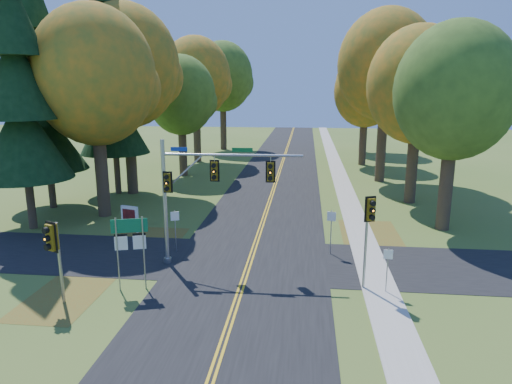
# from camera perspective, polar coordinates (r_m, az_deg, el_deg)

# --- Properties ---
(ground) EXTENTS (160.00, 160.00, 0.00)m
(ground) POSITION_cam_1_polar(r_m,az_deg,el_deg) (22.25, -1.37, -10.45)
(ground) COLOR #425F21
(ground) RESTS_ON ground
(road_main) EXTENTS (8.00, 160.00, 0.02)m
(road_main) POSITION_cam_1_polar(r_m,az_deg,el_deg) (22.25, -1.37, -10.43)
(road_main) COLOR black
(road_main) RESTS_ON ground
(road_cross) EXTENTS (60.00, 6.00, 0.02)m
(road_cross) POSITION_cam_1_polar(r_m,az_deg,el_deg) (24.08, -0.73, -8.54)
(road_cross) COLOR black
(road_cross) RESTS_ON ground
(centerline_left) EXTENTS (0.10, 160.00, 0.01)m
(centerline_left) POSITION_cam_1_polar(r_m,az_deg,el_deg) (22.25, -1.63, -10.38)
(centerline_left) COLOR gold
(centerline_left) RESTS_ON road_main
(centerline_right) EXTENTS (0.10, 160.00, 0.01)m
(centerline_right) POSITION_cam_1_polar(r_m,az_deg,el_deg) (22.23, -1.11, -10.40)
(centerline_right) COLOR gold
(centerline_right) RESTS_ON road_main
(sidewalk_east) EXTENTS (1.60, 160.00, 0.06)m
(sidewalk_east) POSITION_cam_1_polar(r_m,az_deg,el_deg) (22.33, 14.90, -10.74)
(sidewalk_east) COLOR #9E998E
(sidewalk_east) RESTS_ON ground
(leaf_patch_w_near) EXTENTS (4.00, 6.00, 0.00)m
(leaf_patch_w_near) POSITION_cam_1_polar(r_m,az_deg,el_deg) (27.40, -13.90, -6.21)
(leaf_patch_w_near) COLOR brown
(leaf_patch_w_near) RESTS_ON ground
(leaf_patch_e) EXTENTS (3.50, 8.00, 0.00)m
(leaf_patch_e) POSITION_cam_1_polar(r_m,az_deg,el_deg) (27.97, 14.35, -5.83)
(leaf_patch_e) COLOR brown
(leaf_patch_e) RESTS_ON ground
(leaf_patch_w_far) EXTENTS (3.00, 5.00, 0.00)m
(leaf_patch_w_far) POSITION_cam_1_polar(r_m,az_deg,el_deg) (21.92, -22.79, -11.90)
(leaf_patch_w_far) COLOR brown
(leaf_patch_w_far) RESTS_ON ground
(tree_w_a) EXTENTS (8.00, 8.00, 14.15)m
(tree_w_a) POSITION_cam_1_polar(r_m,az_deg,el_deg) (32.68, -19.39, 13.45)
(tree_w_a) COLOR #38281C
(tree_w_a) RESTS_ON ground
(tree_e_a) EXTENTS (7.20, 7.20, 12.73)m
(tree_e_a) POSITION_cam_1_polar(r_m,az_deg,el_deg) (30.29, 23.70, 11.36)
(tree_e_a) COLOR #38281C
(tree_e_a) RESTS_ON ground
(tree_w_b) EXTENTS (8.60, 8.60, 15.38)m
(tree_w_b) POSITION_cam_1_polar(r_m,az_deg,el_deg) (39.28, -15.87, 14.80)
(tree_w_b) COLOR #38281C
(tree_w_b) RESTS_ON ground
(tree_e_b) EXTENTS (7.60, 7.60, 13.33)m
(tree_e_b) POSITION_cam_1_polar(r_m,az_deg,el_deg) (36.71, 19.71, 12.39)
(tree_e_b) COLOR #38281C
(tree_e_b) RESTS_ON ground
(tree_w_c) EXTENTS (6.80, 6.80, 11.91)m
(tree_w_c) POSITION_cam_1_polar(r_m,az_deg,el_deg) (46.34, -9.28, 11.80)
(tree_w_c) COLOR #38281C
(tree_w_c) RESTS_ON ground
(tree_e_c) EXTENTS (8.80, 8.80, 15.79)m
(tree_e_c) POSITION_cam_1_polar(r_m,az_deg,el_deg) (44.50, 16.07, 14.92)
(tree_e_c) COLOR #38281C
(tree_e_c) RESTS_ON ground
(tree_w_d) EXTENTS (8.20, 8.20, 14.56)m
(tree_w_d) POSITION_cam_1_polar(r_m,az_deg,el_deg) (54.92, -7.48, 13.96)
(tree_w_d) COLOR #38281C
(tree_w_d) RESTS_ON ground
(tree_e_d) EXTENTS (7.00, 7.00, 12.32)m
(tree_e_d) POSITION_cam_1_polar(r_m,az_deg,el_deg) (53.47, 13.60, 12.08)
(tree_e_d) COLOR #38281C
(tree_e_d) RESTS_ON ground
(tree_w_e) EXTENTS (8.40, 8.40, 14.97)m
(tree_w_e) POSITION_cam_1_polar(r_m,az_deg,el_deg) (65.35, -4.12, 14.14)
(tree_w_e) COLOR #38281C
(tree_w_e) RESTS_ON ground
(tree_e_e) EXTENTS (7.80, 7.80, 13.74)m
(tree_e_e) POSITION_cam_1_polar(r_m,az_deg,el_deg) (64.25, 13.56, 13.05)
(tree_e_e) COLOR #38281C
(tree_e_e) RESTS_ON ground
(pine_a) EXTENTS (5.60, 5.60, 19.48)m
(pine_a) POSITION_cam_1_polar(r_m,az_deg,el_deg) (31.37, -27.74, 12.19)
(pine_a) COLOR #38281C
(pine_a) RESTS_ON ground
(pine_b) EXTENTS (5.60, 5.60, 17.31)m
(pine_b) POSITION_cam_1_polar(r_m,az_deg,el_deg) (36.41, -25.18, 10.76)
(pine_b) COLOR #38281C
(pine_b) RESTS_ON ground
(pine_c) EXTENTS (5.60, 5.60, 20.56)m
(pine_c) POSITION_cam_1_polar(r_m,az_deg,el_deg) (39.49, -17.73, 13.69)
(pine_c) COLOR #38281C
(pine_c) RESTS_ON ground
(traffic_mast) EXTENTS (7.03, 0.68, 6.37)m
(traffic_mast) POSITION_cam_1_polar(r_m,az_deg,el_deg) (22.60, -7.22, 0.76)
(traffic_mast) COLOR #989BA1
(traffic_mast) RESTS_ON ground
(east_signal_pole) EXTENTS (0.48, 0.58, 4.33)m
(east_signal_pole) POSITION_cam_1_polar(r_m,az_deg,el_deg) (20.25, 13.96, -3.37)
(east_signal_pole) COLOR #989CA0
(east_signal_pole) RESTS_ON ground
(ped_signal_pole) EXTENTS (0.54, 0.65, 3.60)m
(ped_signal_pole) POSITION_cam_1_polar(r_m,az_deg,el_deg) (20.32, -24.04, -5.89)
(ped_signal_pole) COLOR gray
(ped_signal_pole) RESTS_ON ground
(route_sign_cluster) EXTENTS (1.52, 0.49, 3.36)m
(route_sign_cluster) POSITION_cam_1_polar(r_m,az_deg,el_deg) (20.78, -15.47, -5.68)
(route_sign_cluster) COLOR gray
(route_sign_cluster) RESTS_ON ground
(info_kiosk) EXTENTS (1.18, 0.48, 1.63)m
(info_kiosk) POSITION_cam_1_polar(r_m,az_deg,el_deg) (29.50, -15.48, -3.26)
(info_kiosk) COLOR white
(info_kiosk) RESTS_ON ground
(reg_sign_e_north) EXTENTS (0.46, 0.15, 2.46)m
(reg_sign_e_north) POSITION_cam_1_polar(r_m,az_deg,el_deg) (24.74, 9.39, -4.00)
(reg_sign_e_north) COLOR gray
(reg_sign_e_north) RESTS_ON ground
(reg_sign_e_south) EXTENTS (0.40, 0.06, 2.08)m
(reg_sign_e_south) POSITION_cam_1_polar(r_m,az_deg,el_deg) (20.82, 16.13, -8.45)
(reg_sign_e_south) COLOR gray
(reg_sign_e_south) RESTS_ON ground
(reg_sign_w) EXTENTS (0.43, 0.21, 2.37)m
(reg_sign_w) POSITION_cam_1_polar(r_m,az_deg,el_deg) (25.12, -10.08, -3.92)
(reg_sign_w) COLOR gray
(reg_sign_w) RESTS_ON ground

